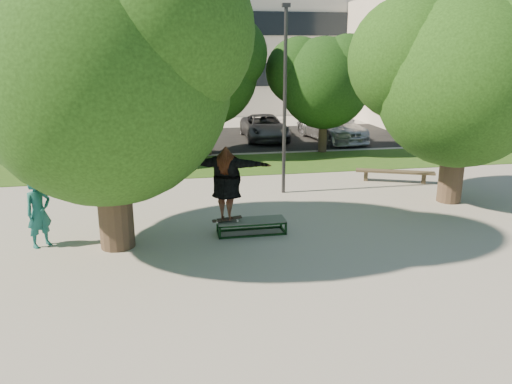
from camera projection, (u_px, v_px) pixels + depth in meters
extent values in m
plane|color=gray|center=(292.00, 250.00, 12.21)|extent=(120.00, 120.00, 0.00)
cube|color=#1E4714|center=(258.00, 164.00, 21.37)|extent=(30.00, 4.00, 0.02)
cube|color=black|center=(218.00, 139.00, 27.33)|extent=(40.00, 8.00, 0.01)
cylinder|color=#38281E|center=(113.00, 184.00, 11.97)|extent=(0.84, 0.84, 3.20)
sphere|color=#19360E|center=(105.00, 79.00, 11.29)|extent=(5.80, 5.80, 5.80)
sphere|color=#19360E|center=(42.00, 46.00, 11.66)|extent=(4.35, 4.35, 4.35)
sphere|color=#19360E|center=(161.00, 32.00, 10.70)|extent=(4.06, 4.06, 4.06)
cylinder|color=#38281E|center=(453.00, 156.00, 15.71)|extent=(0.76, 0.76, 3.00)
sphere|color=#19360E|center=(461.00, 82.00, 15.08)|extent=(5.20, 5.20, 5.20)
sphere|color=#19360E|center=(411.00, 59.00, 15.41)|extent=(3.90, 3.90, 3.90)
sphere|color=#19360E|center=(512.00, 51.00, 14.55)|extent=(3.64, 3.64, 3.64)
cylinder|color=#38281E|center=(78.00, 131.00, 21.06)|extent=(0.44, 0.44, 2.80)
sphere|color=black|center=(73.00, 82.00, 20.50)|extent=(4.40, 4.40, 4.40)
sphere|color=black|center=(46.00, 67.00, 20.78)|extent=(3.30, 3.30, 3.30)
sphere|color=black|center=(95.00, 62.00, 20.05)|extent=(3.08, 3.08, 3.08)
cylinder|color=#38281E|center=(206.00, 122.00, 22.96)|extent=(0.50, 0.50, 3.00)
sphere|color=black|center=(204.00, 73.00, 22.35)|extent=(4.80, 4.80, 4.80)
sphere|color=black|center=(176.00, 59.00, 22.66)|extent=(3.60, 3.60, 3.60)
sphere|color=black|center=(229.00, 54.00, 21.86)|extent=(3.36, 3.36, 3.36)
cylinder|color=#38281E|center=(323.00, 125.00, 23.53)|extent=(0.40, 0.40, 2.60)
sphere|color=black|center=(325.00, 83.00, 23.00)|extent=(4.20, 4.20, 4.20)
sphere|color=black|center=(299.00, 71.00, 23.26)|extent=(3.15, 3.15, 3.15)
sphere|color=black|center=(348.00, 67.00, 22.57)|extent=(2.94, 2.94, 2.94)
cylinder|color=#2D2D30|center=(285.00, 104.00, 16.29)|extent=(0.12, 0.12, 6.00)
cube|color=#2D2D30|center=(286.00, 5.00, 15.46)|extent=(0.25, 0.15, 0.12)
cube|color=beige|center=(168.00, 7.00, 39.90)|extent=(30.00, 14.00, 16.00)
cube|color=black|center=(174.00, 76.00, 34.60)|extent=(27.60, 0.12, 1.60)
cube|color=black|center=(172.00, 22.00, 33.64)|extent=(27.60, 0.12, 1.60)
cube|color=beige|center=(461.00, 60.00, 35.12)|extent=(15.00, 10.00, 8.00)
cube|color=#475147|center=(251.00, 220.00, 13.20)|extent=(1.80, 0.60, 0.03)
cylinder|color=white|center=(217.00, 222.00, 12.95)|extent=(0.06, 0.03, 0.06)
cylinder|color=white|center=(216.00, 220.00, 13.10)|extent=(0.06, 0.03, 0.06)
cylinder|color=white|center=(238.00, 221.00, 13.05)|extent=(0.06, 0.03, 0.06)
cylinder|color=white|center=(237.00, 219.00, 13.20)|extent=(0.06, 0.03, 0.06)
cube|color=black|center=(227.00, 219.00, 13.06)|extent=(0.78, 0.20, 0.10)
imported|color=brown|center=(226.00, 183.00, 12.80)|extent=(2.44, 1.47, 1.92)
imported|color=#175957|center=(39.00, 212.00, 12.20)|extent=(0.76, 0.75, 1.77)
cube|color=#493F2C|center=(366.00, 176.00, 18.60)|extent=(0.18, 0.18, 0.38)
cube|color=#493F2C|center=(424.00, 179.00, 18.21)|extent=(0.18, 0.18, 0.38)
cube|color=#493F2C|center=(395.00, 172.00, 18.35)|extent=(2.76, 1.41, 0.08)
imported|color=#AEADB2|center=(60.00, 130.00, 25.82)|extent=(2.48, 4.45, 1.43)
imported|color=black|center=(120.00, 138.00, 23.90)|extent=(2.10, 4.07, 1.28)
imported|color=#545459|center=(265.00, 127.00, 27.10)|extent=(2.33, 4.83, 1.33)
imported|color=silver|center=(331.00, 126.00, 26.90)|extent=(3.03, 5.69, 1.57)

